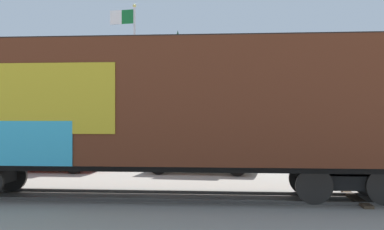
{
  "coord_description": "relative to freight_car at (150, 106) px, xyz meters",
  "views": [
    {
      "loc": [
        3.52,
        -12.87,
        2.18
      ],
      "look_at": [
        1.74,
        0.6,
        2.21
      ],
      "focal_mm": 45.71,
      "sensor_mm": 36.0,
      "label": 1
    }
  ],
  "objects": [
    {
      "name": "parked_car_white",
      "position": [
        0.69,
        5.8,
        -1.67
      ],
      "size": [
        4.43,
        2.05,
        1.52
      ],
      "color": "silver",
      "rests_on": "ground_plane"
    },
    {
      "name": "flagpole",
      "position": [
        -3.56,
        11.41,
        2.51
      ],
      "size": [
        1.43,
        0.31,
        7.9
      ],
      "color": "silver",
      "rests_on": "ground_plane"
    },
    {
      "name": "freight_car",
      "position": [
        0.0,
        0.0,
        0.0
      ],
      "size": [
        16.07,
        3.61,
        4.35
      ],
      "color": "#5B2B19",
      "rests_on": "ground_plane"
    },
    {
      "name": "ground_plane",
      "position": [
        -0.69,
        0.0,
        -2.46
      ],
      "size": [
        260.0,
        260.0,
        0.0
      ],
      "primitive_type": "plane",
      "color": "gray"
    },
    {
      "name": "parked_car_red",
      "position": [
        -5.63,
        5.71,
        -1.59
      ],
      "size": [
        4.51,
        2.06,
        1.74
      ],
      "color": "#B21E1E",
      "rests_on": "ground_plane"
    },
    {
      "name": "hillside",
      "position": [
        -0.64,
        63.5,
        2.36
      ],
      "size": [
        122.47,
        34.83,
        13.63
      ],
      "color": "slate",
      "rests_on": "ground_plane"
    },
    {
      "name": "track",
      "position": [
        2.64,
        0.12,
        -2.42
      ],
      "size": [
        60.01,
        4.65,
        0.08
      ],
      "color": "#4C4742",
      "rests_on": "ground_plane"
    }
  ]
}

